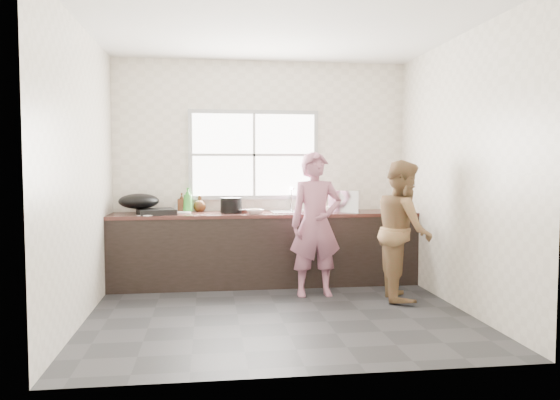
{
  "coord_description": "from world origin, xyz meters",
  "views": [
    {
      "loc": [
        -0.67,
        -5.14,
        1.43
      ],
      "look_at": [
        0.1,
        0.65,
        1.05
      ],
      "focal_mm": 35.0,
      "sensor_mm": 36.0,
      "label": 1
    }
  ],
  "objects": [
    {
      "name": "glass_jar",
      "position": [
        -1.03,
        1.52,
        0.91
      ],
      "size": [
        0.08,
        0.08,
        0.1
      ],
      "primitive_type": "cylinder",
      "rotation": [
        0.0,
        0.0,
        0.16
      ],
      "color": "white",
      "rests_on": "countertop"
    },
    {
      "name": "ceiling",
      "position": [
        0.0,
        0.0,
        2.71
      ],
      "size": [
        3.6,
        3.2,
        0.01
      ],
      "primitive_type": "cube",
      "color": "silver",
      "rests_on": "wall_back"
    },
    {
      "name": "bottle_brown_tall",
      "position": [
        -0.98,
        1.52,
        0.97
      ],
      "size": [
        0.1,
        0.1,
        0.21
      ],
      "primitive_type": "imported",
      "rotation": [
        0.0,
        0.0,
        0.06
      ],
      "color": "#502814",
      "rests_on": "countertop"
    },
    {
      "name": "bottle_green",
      "position": [
        -0.91,
        1.44,
        1.01
      ],
      "size": [
        0.15,
        0.15,
        0.29
      ],
      "primitive_type": "imported",
      "rotation": [
        0.0,
        0.0,
        0.44
      ],
      "color": "green",
      "rests_on": "countertop"
    },
    {
      "name": "faucet",
      "position": [
        0.35,
        1.49,
        1.01
      ],
      "size": [
        0.02,
        0.02,
        0.3
      ],
      "primitive_type": "cylinder",
      "color": "silver",
      "rests_on": "countertop"
    },
    {
      "name": "pot_lid_right",
      "position": [
        -1.21,
        1.37,
        0.87
      ],
      "size": [
        0.29,
        0.29,
        0.01
      ],
      "primitive_type": "cylinder",
      "rotation": [
        0.0,
        0.0,
        0.06
      ],
      "color": "silver",
      "rests_on": "countertop"
    },
    {
      "name": "window_glazing",
      "position": [
        -0.1,
        1.57,
        1.55
      ],
      "size": [
        1.5,
        0.01,
        1.0
      ],
      "primitive_type": "cube",
      "color": "white",
      "rests_on": "window_frame"
    },
    {
      "name": "pot_lid_left",
      "position": [
        -1.36,
        1.11,
        0.87
      ],
      "size": [
        0.26,
        0.26,
        0.01
      ],
      "primitive_type": "cylinder",
      "rotation": [
        0.0,
        0.0,
        -0.11
      ],
      "color": "silver",
      "rests_on": "countertop"
    },
    {
      "name": "countertop",
      "position": [
        0.0,
        1.29,
        0.84
      ],
      "size": [
        3.6,
        0.64,
        0.04
      ],
      "primitive_type": "cube",
      "color": "#381C17",
      "rests_on": "cabinet"
    },
    {
      "name": "cleaver",
      "position": [
        -0.32,
        1.24,
        0.9
      ],
      "size": [
        0.2,
        0.1,
        0.01
      ],
      "primitive_type": "cube",
      "rotation": [
        0.0,
        0.0,
        -0.02
      ],
      "color": "silver",
      "rests_on": "cutting_board"
    },
    {
      "name": "bottle_brown_short",
      "position": [
        -0.77,
        1.52,
        0.95
      ],
      "size": [
        0.15,
        0.15,
        0.18
      ],
      "primitive_type": "imported",
      "rotation": [
        0.0,
        0.0,
        -0.04
      ],
      "color": "#442611",
      "rests_on": "countertop"
    },
    {
      "name": "bowl_mince",
      "position": [
        -0.13,
        1.15,
        0.89
      ],
      "size": [
        0.24,
        0.24,
        0.05
      ],
      "primitive_type": "imported",
      "rotation": [
        0.0,
        0.0,
        0.19
      ],
      "color": "white",
      "rests_on": "countertop"
    },
    {
      "name": "floor",
      "position": [
        0.0,
        0.0,
        -0.01
      ],
      "size": [
        3.6,
        3.2,
        0.01
      ],
      "primitive_type": "cube",
      "color": "#272729",
      "rests_on": "ground"
    },
    {
      "name": "burner",
      "position": [
        -1.26,
        1.23,
        0.89
      ],
      "size": [
        0.49,
        0.49,
        0.06
      ],
      "primitive_type": "cube",
      "rotation": [
        0.0,
        0.0,
        0.25
      ],
      "color": "black",
      "rests_on": "countertop"
    },
    {
      "name": "window_frame",
      "position": [
        -0.1,
        1.59,
        1.55
      ],
      "size": [
        1.6,
        0.05,
        1.1
      ],
      "primitive_type": "cube",
      "color": "#9EA0A5",
      "rests_on": "wall_back"
    },
    {
      "name": "black_pot",
      "position": [
        -0.4,
        1.28,
        0.95
      ],
      "size": [
        0.31,
        0.31,
        0.18
      ],
      "primitive_type": "cylinder",
      "rotation": [
        0.0,
        0.0,
        -0.28
      ],
      "color": "black",
      "rests_on": "countertop"
    },
    {
      "name": "person_side",
      "position": [
        1.39,
        0.38,
        0.74
      ],
      "size": [
        0.67,
        0.8,
        1.48
      ],
      "primitive_type": "imported",
      "rotation": [
        0.0,
        0.0,
        1.4
      ],
      "color": "brown",
      "rests_on": "floor"
    },
    {
      "name": "cabinet",
      "position": [
        0.0,
        1.29,
        0.41
      ],
      "size": [
        3.6,
        0.62,
        0.82
      ],
      "primitive_type": "cube",
      "color": "black",
      "rests_on": "floor"
    },
    {
      "name": "plate_food",
      "position": [
        -0.97,
        1.35,
        0.87
      ],
      "size": [
        0.26,
        0.26,
        0.02
      ],
      "primitive_type": "cylinder",
      "rotation": [
        0.0,
        0.0,
        0.37
      ],
      "color": "white",
      "rests_on": "countertop"
    },
    {
      "name": "wall_back",
      "position": [
        0.0,
        1.6,
        1.35
      ],
      "size": [
        3.6,
        0.01,
        2.7
      ],
      "primitive_type": "cube",
      "color": "silver",
      "rests_on": "ground"
    },
    {
      "name": "wok",
      "position": [
        -1.46,
        1.32,
        1.01
      ],
      "size": [
        0.51,
        0.51,
        0.17
      ],
      "primitive_type": "ellipsoid",
      "rotation": [
        0.0,
        0.0,
        0.1
      ],
      "color": "black",
      "rests_on": "burner"
    },
    {
      "name": "wall_front",
      "position": [
        0.0,
        -1.6,
        1.35
      ],
      "size": [
        3.6,
        0.01,
        2.7
      ],
      "primitive_type": "cube",
      "color": "beige",
      "rests_on": "ground"
    },
    {
      "name": "wall_left",
      "position": [
        -1.8,
        0.0,
        1.35
      ],
      "size": [
        0.01,
        3.2,
        2.7
      ],
      "primitive_type": "cube",
      "color": "beige",
      "rests_on": "ground"
    },
    {
      "name": "cutting_board",
      "position": [
        -0.34,
        1.44,
        0.88
      ],
      "size": [
        0.42,
        0.42,
        0.04
      ],
      "primitive_type": "cylinder",
      "rotation": [
        0.0,
        0.0,
        -0.21
      ],
      "color": "black",
      "rests_on": "countertop"
    },
    {
      "name": "bowl_crabs",
      "position": [
        0.79,
        1.21,
        0.89
      ],
      "size": [
        0.23,
        0.23,
        0.06
      ],
      "primitive_type": "imported",
      "rotation": [
        0.0,
        0.0,
        0.29
      ],
      "color": "white",
      "rests_on": "countertop"
    },
    {
      "name": "dish_rack",
      "position": [
        0.95,
        1.19,
        0.99
      ],
      "size": [
        0.42,
        0.36,
        0.26
      ],
      "primitive_type": "cube",
      "rotation": [
        0.0,
        0.0,
        -0.38
      ],
      "color": "silver",
      "rests_on": "countertop"
    },
    {
      "name": "sink",
      "position": [
        0.35,
        1.29,
        0.86
      ],
      "size": [
        0.55,
        0.45,
        0.02
      ],
      "primitive_type": "cube",
      "color": "silver",
      "rests_on": "countertop"
    },
    {
      "name": "bowl_held",
      "position": [
        0.45,
        1.12,
        0.89
      ],
      "size": [
        0.2,
        0.2,
        0.06
      ],
      "primitive_type": "imported",
      "rotation": [
        0.0,
        0.0,
        -0.1
      ],
      "color": "white",
      "rests_on": "countertop"
    },
    {
      "name": "wall_right",
      "position": [
        1.8,
        0.0,
        1.35
      ],
      "size": [
        0.01,
        3.2,
        2.7
      ],
      "primitive_type": "cube",
      "color": "silver",
      "rests_on": "ground"
    },
    {
      "name": "woman",
      "position": [
        0.49,
        0.64,
        0.73
      ],
      "size": [
        0.55,
        0.37,
        1.46
      ],
      "primitive_type": "imported",
      "rotation": [
        0.0,
        0.0,
        0.04
      ],
      "color": "#A26177",
      "rests_on": "floor"
    }
  ]
}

